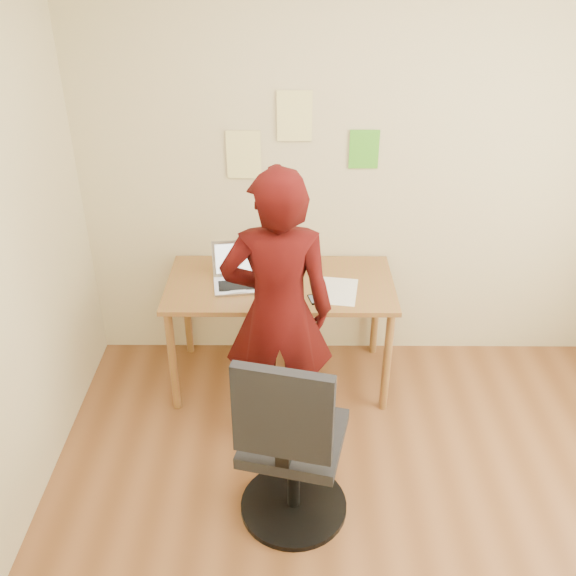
{
  "coord_description": "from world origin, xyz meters",
  "views": [
    {
      "loc": [
        -0.41,
        -2.05,
        2.7
      ],
      "look_at": [
        -0.43,
        0.95,
        0.95
      ],
      "focal_mm": 40.0,
      "sensor_mm": 36.0,
      "label": 1
    }
  ],
  "objects_px": {
    "phone": "(314,299)",
    "person": "(278,313)",
    "office_chair": "(291,453)",
    "laptop": "(240,275)",
    "desk": "(280,294)"
  },
  "relations": [
    {
      "from": "laptop",
      "to": "office_chair",
      "type": "relative_size",
      "value": 0.33
    },
    {
      "from": "office_chair",
      "to": "desk",
      "type": "bearing_deg",
      "value": 106.7
    },
    {
      "from": "desk",
      "to": "office_chair",
      "type": "distance_m",
      "value": 1.18
    },
    {
      "from": "desk",
      "to": "office_chair",
      "type": "height_order",
      "value": "office_chair"
    },
    {
      "from": "laptop",
      "to": "desk",
      "type": "bearing_deg",
      "value": -8.36
    },
    {
      "from": "laptop",
      "to": "office_chair",
      "type": "bearing_deg",
      "value": -82.91
    },
    {
      "from": "laptop",
      "to": "phone",
      "type": "height_order",
      "value": "laptop"
    },
    {
      "from": "desk",
      "to": "person",
      "type": "relative_size",
      "value": 0.84
    },
    {
      "from": "office_chair",
      "to": "person",
      "type": "distance_m",
      "value": 0.77
    },
    {
      "from": "phone",
      "to": "person",
      "type": "distance_m",
      "value": 0.37
    },
    {
      "from": "laptop",
      "to": "office_chair",
      "type": "height_order",
      "value": "office_chair"
    },
    {
      "from": "phone",
      "to": "office_chair",
      "type": "relative_size",
      "value": 0.11
    },
    {
      "from": "desk",
      "to": "office_chair",
      "type": "xyz_separation_m",
      "value": [
        0.07,
        -1.16,
        -0.2
      ]
    },
    {
      "from": "desk",
      "to": "person",
      "type": "distance_m",
      "value": 0.54
    },
    {
      "from": "person",
      "to": "laptop",
      "type": "bearing_deg",
      "value": -65.4
    }
  ]
}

